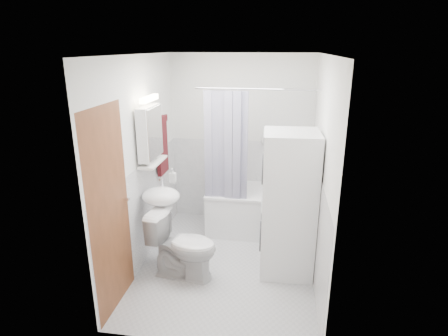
# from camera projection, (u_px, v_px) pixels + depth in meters

# --- Properties ---
(floor) EXTENTS (2.60, 2.60, 0.00)m
(floor) POSITION_uv_depth(u_px,v_px,m) (227.00, 263.00, 4.48)
(floor) COLOR #BBBCC0
(floor) RESTS_ON ground
(room_walls) EXTENTS (2.60, 2.60, 2.60)m
(room_walls) POSITION_uv_depth(u_px,v_px,m) (228.00, 143.00, 4.02)
(room_walls) COLOR white
(room_walls) RESTS_ON ground
(wainscot) EXTENTS (1.98, 2.58, 2.58)m
(wainscot) POSITION_uv_depth(u_px,v_px,m) (231.00, 208.00, 4.57)
(wainscot) COLOR white
(wainscot) RESTS_ON ground
(door) EXTENTS (0.05, 2.00, 2.00)m
(door) POSITION_uv_depth(u_px,v_px,m) (127.00, 199.00, 3.80)
(door) COLOR brown
(door) RESTS_ON ground
(bathtub) EXTENTS (1.57, 0.74, 0.60)m
(bathtub) POSITION_uv_depth(u_px,v_px,m) (265.00, 209.00, 5.18)
(bathtub) COLOR white
(bathtub) RESTS_ON ground
(tub_spout) EXTENTS (0.04, 0.12, 0.04)m
(tub_spout) POSITION_uv_depth(u_px,v_px,m) (282.00, 162.00, 5.28)
(tub_spout) COLOR silver
(tub_spout) RESTS_ON room_walls
(curtain_rod) EXTENTS (1.75, 0.02, 0.02)m
(curtain_rod) POSITION_uv_depth(u_px,v_px,m) (268.00, 89.00, 4.37)
(curtain_rod) COLOR silver
(curtain_rod) RESTS_ON room_walls
(shower_curtain) EXTENTS (0.55, 0.02, 1.45)m
(shower_curtain) POSITION_uv_depth(u_px,v_px,m) (226.00, 149.00, 4.68)
(shower_curtain) COLOR #151240
(shower_curtain) RESTS_ON curtain_rod
(sink) EXTENTS (0.44, 0.37, 1.04)m
(sink) POSITION_uv_depth(u_px,v_px,m) (162.00, 208.00, 4.31)
(sink) COLOR white
(sink) RESTS_ON ground
(medicine_cabinet) EXTENTS (0.13, 0.50, 0.71)m
(medicine_cabinet) POSITION_uv_depth(u_px,v_px,m) (150.00, 131.00, 4.22)
(medicine_cabinet) COLOR white
(medicine_cabinet) RESTS_ON room_walls
(shelf) EXTENTS (0.18, 0.54, 0.02)m
(shelf) POSITION_uv_depth(u_px,v_px,m) (153.00, 162.00, 4.34)
(shelf) COLOR silver
(shelf) RESTS_ON room_walls
(shower_caddy) EXTENTS (0.22, 0.06, 0.02)m
(shower_caddy) POSITION_uv_depth(u_px,v_px,m) (286.00, 147.00, 5.19)
(shower_caddy) COLOR silver
(shower_caddy) RESTS_ON room_walls
(towel) EXTENTS (0.07, 0.31, 0.76)m
(towel) POSITION_uv_depth(u_px,v_px,m) (162.00, 144.00, 4.78)
(towel) COLOR #4E0F1E
(towel) RESTS_ON room_walls
(washer_dryer) EXTENTS (0.61, 0.60, 1.63)m
(washer_dryer) POSITION_uv_depth(u_px,v_px,m) (288.00, 204.00, 4.12)
(washer_dryer) COLOR white
(washer_dryer) RESTS_ON ground
(toilet) EXTENTS (0.81, 0.52, 0.75)m
(toilet) POSITION_uv_depth(u_px,v_px,m) (183.00, 246.00, 4.15)
(toilet) COLOR white
(toilet) RESTS_ON ground
(soap_pump) EXTENTS (0.08, 0.17, 0.08)m
(soap_pump) POSITION_uv_depth(u_px,v_px,m) (173.00, 179.00, 4.53)
(soap_pump) COLOR gray
(soap_pump) RESTS_ON sink
(shelf_bottle) EXTENTS (0.07, 0.18, 0.07)m
(shelf_bottle) POSITION_uv_depth(u_px,v_px,m) (148.00, 162.00, 4.18)
(shelf_bottle) COLOR gray
(shelf_bottle) RESTS_ON shelf
(shelf_cup) EXTENTS (0.10, 0.09, 0.10)m
(shelf_cup) POSITION_uv_depth(u_px,v_px,m) (156.00, 154.00, 4.43)
(shelf_cup) COLOR gray
(shelf_cup) RESTS_ON shelf
(shampoo_a) EXTENTS (0.13, 0.17, 0.13)m
(shampoo_a) POSITION_uv_depth(u_px,v_px,m) (266.00, 141.00, 5.21)
(shampoo_a) COLOR gray
(shampoo_a) RESTS_ON shower_caddy
(shampoo_b) EXTENTS (0.08, 0.21, 0.08)m
(shampoo_b) POSITION_uv_depth(u_px,v_px,m) (274.00, 143.00, 5.20)
(shampoo_b) COLOR #2847A3
(shampoo_b) RESTS_ON shower_caddy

